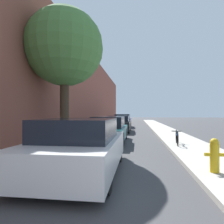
{
  "coord_description": "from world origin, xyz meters",
  "views": [
    {
      "loc": [
        0.61,
        0.58,
        1.5
      ],
      "look_at": [
        -0.79,
        11.38,
        1.58
      ],
      "focal_mm": 31.34,
      "sensor_mm": 36.0,
      "label": 1
    }
  ],
  "objects_px": {
    "parked_car_teal": "(109,130)",
    "bicycle": "(177,137)",
    "street_tree_near": "(65,48)",
    "parked_car_black": "(119,124)",
    "parked_car_navy": "(123,121)",
    "parked_car_white": "(80,147)",
    "fire_hydrant": "(214,155)"
  },
  "relations": [
    {
      "from": "parked_car_white",
      "to": "parked_car_teal",
      "type": "bearing_deg",
      "value": 90.07
    },
    {
      "from": "parked_car_teal",
      "to": "street_tree_near",
      "type": "distance_m",
      "value": 4.51
    },
    {
      "from": "parked_car_black",
      "to": "parked_car_navy",
      "type": "xyz_separation_m",
      "value": [
        -0.07,
        5.21,
        0.03
      ]
    },
    {
      "from": "parked_car_teal",
      "to": "parked_car_navy",
      "type": "height_order",
      "value": "parked_car_navy"
    },
    {
      "from": "fire_hydrant",
      "to": "bicycle",
      "type": "bearing_deg",
      "value": 90.49
    },
    {
      "from": "bicycle",
      "to": "parked_car_black",
      "type": "bearing_deg",
      "value": 123.19
    },
    {
      "from": "parked_car_teal",
      "to": "bicycle",
      "type": "height_order",
      "value": "parked_car_teal"
    },
    {
      "from": "street_tree_near",
      "to": "bicycle",
      "type": "bearing_deg",
      "value": 6.9
    },
    {
      "from": "parked_car_white",
      "to": "fire_hydrant",
      "type": "height_order",
      "value": "parked_car_white"
    },
    {
      "from": "parked_car_teal",
      "to": "bicycle",
      "type": "bearing_deg",
      "value": -16.91
    },
    {
      "from": "parked_car_black",
      "to": "street_tree_near",
      "type": "xyz_separation_m",
      "value": [
        -1.76,
        -7.38,
        3.8
      ]
    },
    {
      "from": "parked_car_black",
      "to": "street_tree_near",
      "type": "height_order",
      "value": "street_tree_near"
    },
    {
      "from": "parked_car_white",
      "to": "parked_car_navy",
      "type": "bearing_deg",
      "value": 90.42
    },
    {
      "from": "fire_hydrant",
      "to": "bicycle",
      "type": "xyz_separation_m",
      "value": [
        -0.04,
        4.17,
        -0.09
      ]
    },
    {
      "from": "parked_car_teal",
      "to": "street_tree_near",
      "type": "relative_size",
      "value": 0.7
    },
    {
      "from": "street_tree_near",
      "to": "parked_car_black",
      "type": "bearing_deg",
      "value": 76.57
    },
    {
      "from": "parked_car_black",
      "to": "parked_car_navy",
      "type": "height_order",
      "value": "parked_car_navy"
    },
    {
      "from": "parked_car_navy",
      "to": "fire_hydrant",
      "type": "xyz_separation_m",
      "value": [
        3.35,
        -16.16,
        -0.15
      ]
    },
    {
      "from": "parked_car_white",
      "to": "bicycle",
      "type": "relative_size",
      "value": 2.63
    },
    {
      "from": "parked_car_teal",
      "to": "parked_car_navy",
      "type": "distance_m",
      "value": 11.02
    },
    {
      "from": "parked_car_black",
      "to": "parked_car_white",
      "type": "bearing_deg",
      "value": -89.76
    },
    {
      "from": "street_tree_near",
      "to": "bicycle",
      "type": "xyz_separation_m",
      "value": [
        5.01,
        0.61,
        -4.01
      ]
    },
    {
      "from": "parked_car_black",
      "to": "fire_hydrant",
      "type": "distance_m",
      "value": 11.43
    },
    {
      "from": "parked_car_navy",
      "to": "street_tree_near",
      "type": "xyz_separation_m",
      "value": [
        -1.69,
        -12.6,
        3.77
      ]
    },
    {
      "from": "fire_hydrant",
      "to": "bicycle",
      "type": "height_order",
      "value": "fire_hydrant"
    },
    {
      "from": "fire_hydrant",
      "to": "bicycle",
      "type": "distance_m",
      "value": 4.18
    },
    {
      "from": "parked_car_navy",
      "to": "fire_hydrant",
      "type": "distance_m",
      "value": 16.51
    },
    {
      "from": "parked_car_teal",
      "to": "parked_car_black",
      "type": "bearing_deg",
      "value": 90.39
    },
    {
      "from": "parked_car_teal",
      "to": "bicycle",
      "type": "xyz_separation_m",
      "value": [
        3.21,
        -0.97,
        -0.2
      ]
    },
    {
      "from": "parked_car_white",
      "to": "bicycle",
      "type": "height_order",
      "value": "parked_car_white"
    },
    {
      "from": "parked_car_navy",
      "to": "bicycle",
      "type": "bearing_deg",
      "value": -74.54
    },
    {
      "from": "street_tree_near",
      "to": "parked_car_navy",
      "type": "bearing_deg",
      "value": 82.35
    }
  ]
}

